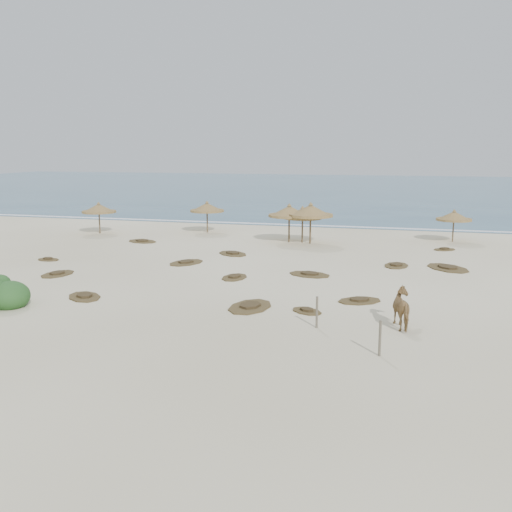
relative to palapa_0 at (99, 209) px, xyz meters
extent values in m
plane|color=beige|center=(16.92, -16.99, -2.00)|extent=(160.00, 160.00, 0.00)
cube|color=navy|center=(16.92, 58.01, -1.99)|extent=(200.00, 100.00, 0.01)
cube|color=white|center=(16.92, 9.01, -1.99)|extent=(70.00, 0.60, 0.01)
cylinder|color=brown|center=(0.00, 0.00, -1.03)|extent=(0.11, 0.11, 1.92)
cylinder|color=olive|center=(0.00, 0.00, -0.24)|extent=(3.17, 3.17, 0.16)
cone|color=olive|center=(0.00, 0.00, 0.06)|extent=(3.06, 3.06, 0.69)
cone|color=olive|center=(0.00, 0.00, 0.48)|extent=(0.33, 0.33, 0.20)
cylinder|color=brown|center=(8.33, 2.70, -1.02)|extent=(0.11, 0.11, 1.96)
cylinder|color=olive|center=(8.33, 2.70, -0.21)|extent=(2.91, 2.91, 0.17)
cone|color=olive|center=(8.33, 2.70, 0.10)|extent=(2.81, 2.81, 0.70)
cone|color=olive|center=(8.33, 2.70, 0.52)|extent=(0.34, 0.34, 0.20)
cylinder|color=brown|center=(15.82, -0.39, -0.92)|extent=(0.12, 0.12, 2.15)
cylinder|color=olive|center=(15.82, -0.39, -0.03)|extent=(3.89, 3.89, 0.18)
cone|color=olive|center=(15.82, -0.39, 0.31)|extent=(3.76, 3.76, 0.77)
cone|color=olive|center=(15.82, -0.39, 0.77)|extent=(0.37, 0.37, 0.23)
cylinder|color=brown|center=(16.81, -0.36, -0.98)|extent=(0.12, 0.12, 2.03)
cylinder|color=olive|center=(16.81, -0.36, -0.14)|extent=(3.72, 3.72, 0.17)
cone|color=olive|center=(16.81, -0.36, 0.18)|extent=(3.59, 3.59, 0.73)
cone|color=olive|center=(16.81, -0.36, 0.61)|extent=(0.35, 0.35, 0.21)
cylinder|color=brown|center=(17.46, -0.72, -0.86)|extent=(0.13, 0.13, 2.27)
cylinder|color=olive|center=(17.46, -0.72, 0.08)|extent=(3.93, 3.93, 0.19)
cone|color=olive|center=(17.46, -0.72, 0.44)|extent=(3.80, 3.80, 0.81)
cone|color=olive|center=(17.46, -0.72, 0.92)|extent=(0.39, 0.39, 0.24)
cylinder|color=brown|center=(27.55, 2.81, -1.09)|extent=(0.10, 0.10, 1.82)
cylinder|color=olive|center=(27.55, 2.81, -0.33)|extent=(2.81, 2.81, 0.16)
cone|color=olive|center=(27.55, 2.81, -0.05)|extent=(2.71, 2.71, 0.65)
cone|color=olive|center=(27.55, 2.81, 0.34)|extent=(0.31, 0.31, 0.19)
imported|color=#987445|center=(24.25, -19.34, -1.24)|extent=(1.34, 1.95, 1.50)
cylinder|color=#605848|center=(23.49, -22.70, -1.38)|extent=(0.11, 0.11, 1.23)
cylinder|color=#605848|center=(20.99, -20.23, -1.37)|extent=(0.09, 0.09, 1.25)
ellipsoid|color=#2B5B27|center=(7.55, -20.74, -1.50)|extent=(1.76, 1.76, 1.32)
ellipsoid|color=#2B5B27|center=(7.22, -20.08, -1.61)|extent=(1.32, 1.32, 0.99)
camera|label=1|loc=(24.14, -41.27, 4.84)|focal=40.00mm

